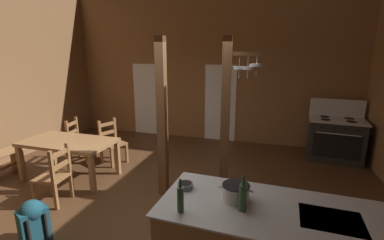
{
  "coord_description": "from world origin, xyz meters",
  "views": [
    {
      "loc": [
        1.7,
        -3.41,
        2.33
      ],
      "look_at": [
        0.37,
        0.99,
        1.18
      ],
      "focal_mm": 24.95,
      "sensor_mm": 36.0,
      "label": 1
    }
  ],
  "objects_px": {
    "backpack": "(33,221)",
    "bottle_tall_on_counter": "(243,197)",
    "mixing_bowl_on_counter": "(185,185)",
    "stockpot_on_counter": "(236,192)",
    "bottle_short_on_counter": "(180,199)",
    "ladderback_chair_near_window": "(55,176)",
    "stove_range": "(335,139)",
    "ladderback_chair_by_post": "(79,141)",
    "ladderback_chair_at_table_end": "(112,142)",
    "dining_table": "(69,145)"
  },
  "relations": [
    {
      "from": "backpack",
      "to": "bottle_tall_on_counter",
      "type": "bearing_deg",
      "value": 0.27
    },
    {
      "from": "mixing_bowl_on_counter",
      "to": "bottle_tall_on_counter",
      "type": "bearing_deg",
      "value": -21.06
    },
    {
      "from": "mixing_bowl_on_counter",
      "to": "bottle_tall_on_counter",
      "type": "relative_size",
      "value": 0.48
    },
    {
      "from": "stockpot_on_counter",
      "to": "bottle_short_on_counter",
      "type": "height_order",
      "value": "bottle_short_on_counter"
    },
    {
      "from": "ladderback_chair_near_window",
      "to": "backpack",
      "type": "height_order",
      "value": "ladderback_chair_near_window"
    },
    {
      "from": "stove_range",
      "to": "backpack",
      "type": "bearing_deg",
      "value": -134.79
    },
    {
      "from": "stockpot_on_counter",
      "to": "bottle_tall_on_counter",
      "type": "height_order",
      "value": "bottle_tall_on_counter"
    },
    {
      "from": "stockpot_on_counter",
      "to": "stove_range",
      "type": "bearing_deg",
      "value": 67.02
    },
    {
      "from": "ladderback_chair_by_post",
      "to": "stockpot_on_counter",
      "type": "height_order",
      "value": "stockpot_on_counter"
    },
    {
      "from": "backpack",
      "to": "ladderback_chair_by_post",
      "type": "bearing_deg",
      "value": 117.99
    },
    {
      "from": "ladderback_chair_by_post",
      "to": "stockpot_on_counter",
      "type": "relative_size",
      "value": 2.8
    },
    {
      "from": "ladderback_chair_at_table_end",
      "to": "mixing_bowl_on_counter",
      "type": "distance_m",
      "value": 3.41
    },
    {
      "from": "ladderback_chair_by_post",
      "to": "mixing_bowl_on_counter",
      "type": "xyz_separation_m",
      "value": [
        3.2,
        -2.19,
        0.51
      ]
    },
    {
      "from": "backpack",
      "to": "bottle_short_on_counter",
      "type": "xyz_separation_m",
      "value": [
        1.99,
        -0.17,
        0.74
      ]
    },
    {
      "from": "bottle_short_on_counter",
      "to": "stockpot_on_counter",
      "type": "bearing_deg",
      "value": 37.24
    },
    {
      "from": "dining_table",
      "to": "bottle_short_on_counter",
      "type": "relative_size",
      "value": 5.33
    },
    {
      "from": "ladderback_chair_by_post",
      "to": "bottle_tall_on_counter",
      "type": "xyz_separation_m",
      "value": [
        3.83,
        -2.43,
        0.62
      ]
    },
    {
      "from": "stockpot_on_counter",
      "to": "dining_table",
      "type": "bearing_deg",
      "value": 155.64
    },
    {
      "from": "ladderback_chair_near_window",
      "to": "bottle_short_on_counter",
      "type": "bearing_deg",
      "value": -22.74
    },
    {
      "from": "stove_range",
      "to": "mixing_bowl_on_counter",
      "type": "height_order",
      "value": "stove_range"
    },
    {
      "from": "ladderback_chair_by_post",
      "to": "ladderback_chair_at_table_end",
      "type": "height_order",
      "value": "same"
    },
    {
      "from": "bottle_short_on_counter",
      "to": "ladderback_chair_by_post",
      "type": "bearing_deg",
      "value": 141.57
    },
    {
      "from": "bottle_short_on_counter",
      "to": "stove_range",
      "type": "bearing_deg",
      "value": 63.67
    },
    {
      "from": "dining_table",
      "to": "backpack",
      "type": "xyz_separation_m",
      "value": [
        0.9,
        -1.69,
        -0.34
      ]
    },
    {
      "from": "stove_range",
      "to": "bottle_tall_on_counter",
      "type": "relative_size",
      "value": 3.83
    },
    {
      "from": "ladderback_chair_at_table_end",
      "to": "bottle_short_on_counter",
      "type": "xyz_separation_m",
      "value": [
        2.54,
        -2.74,
        0.61
      ]
    },
    {
      "from": "ladderback_chair_near_window",
      "to": "stockpot_on_counter",
      "type": "height_order",
      "value": "stockpot_on_counter"
    },
    {
      "from": "stove_range",
      "to": "dining_table",
      "type": "relative_size",
      "value": 0.77
    },
    {
      "from": "backpack",
      "to": "stockpot_on_counter",
      "type": "xyz_separation_m",
      "value": [
        2.45,
        0.17,
        0.7
      ]
    },
    {
      "from": "ladderback_chair_by_post",
      "to": "ladderback_chair_at_table_end",
      "type": "bearing_deg",
      "value": 9.35
    },
    {
      "from": "bottle_tall_on_counter",
      "to": "ladderback_chair_at_table_end",
      "type": "bearing_deg",
      "value": 140.27
    },
    {
      "from": "ladderback_chair_at_table_end",
      "to": "stockpot_on_counter",
      "type": "height_order",
      "value": "stockpot_on_counter"
    },
    {
      "from": "ladderback_chair_at_table_end",
      "to": "stockpot_on_counter",
      "type": "distance_m",
      "value": 3.87
    },
    {
      "from": "stove_range",
      "to": "stockpot_on_counter",
      "type": "xyz_separation_m",
      "value": [
        -1.7,
        -4.0,
        0.53
      ]
    },
    {
      "from": "ladderback_chair_by_post",
      "to": "bottle_short_on_counter",
      "type": "distance_m",
      "value": 4.25
    },
    {
      "from": "ladderback_chair_by_post",
      "to": "bottle_tall_on_counter",
      "type": "distance_m",
      "value": 4.58
    },
    {
      "from": "stove_range",
      "to": "ladderback_chair_near_window",
      "type": "bearing_deg",
      "value": -144.39
    },
    {
      "from": "backpack",
      "to": "stove_range",
      "type": "bearing_deg",
      "value": 45.21
    },
    {
      "from": "stove_range",
      "to": "backpack",
      "type": "height_order",
      "value": "stove_range"
    },
    {
      "from": "dining_table",
      "to": "ladderback_chair_near_window",
      "type": "relative_size",
      "value": 1.8
    },
    {
      "from": "ladderback_chair_near_window",
      "to": "bottle_short_on_counter",
      "type": "xyz_separation_m",
      "value": [
        2.47,
        -1.04,
        0.61
      ]
    },
    {
      "from": "stove_range",
      "to": "backpack",
      "type": "xyz_separation_m",
      "value": [
        -4.14,
        -4.17,
        -0.17
      ]
    },
    {
      "from": "dining_table",
      "to": "ladderback_chair_near_window",
      "type": "distance_m",
      "value": 0.95
    },
    {
      "from": "backpack",
      "to": "stockpot_on_counter",
      "type": "bearing_deg",
      "value": 4.09
    },
    {
      "from": "ladderback_chair_near_window",
      "to": "bottle_tall_on_counter",
      "type": "bearing_deg",
      "value": -15.86
    },
    {
      "from": "ladderback_chair_near_window",
      "to": "bottle_tall_on_counter",
      "type": "relative_size",
      "value": 2.76
    },
    {
      "from": "ladderback_chair_by_post",
      "to": "bottle_short_on_counter",
      "type": "relative_size",
      "value": 2.97
    },
    {
      "from": "dining_table",
      "to": "stockpot_on_counter",
      "type": "relative_size",
      "value": 5.03
    },
    {
      "from": "stove_range",
      "to": "ladderback_chair_by_post",
      "type": "xyz_separation_m",
      "value": [
        -5.44,
        -1.73,
        -0.03
      ]
    },
    {
      "from": "stockpot_on_counter",
      "to": "bottle_tall_on_counter",
      "type": "xyz_separation_m",
      "value": [
        0.08,
        -0.16,
        0.06
      ]
    }
  ]
}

